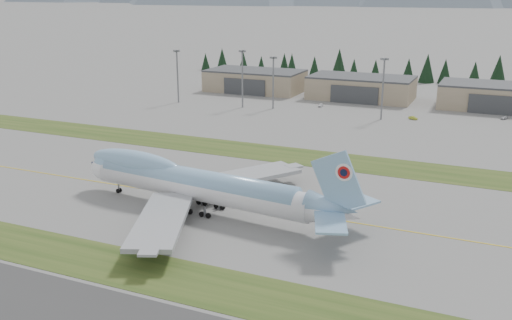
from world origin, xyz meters
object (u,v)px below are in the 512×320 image
at_px(boeing_747_freighter, 197,184).
at_px(hangar_right, 498,97).
at_px(service_vehicle_c, 504,119).
at_px(hangar_left, 255,81).
at_px(service_vehicle_b, 413,119).
at_px(hangar_center, 361,88).
at_px(service_vehicle_a, 321,107).

xyz_separation_m(boeing_747_freighter, hangar_right, (60.91, 157.02, -1.07)).
distance_m(hangar_right, service_vehicle_c, 22.30).
relative_size(boeing_747_freighter, service_vehicle_c, 18.36).
distance_m(hangar_left, service_vehicle_c, 120.65).
bearing_deg(service_vehicle_c, hangar_right, 124.03).
bearing_deg(service_vehicle_b, hangar_left, 95.05).
relative_size(hangar_right, service_vehicle_b, 12.69).
xyz_separation_m(hangar_right, service_vehicle_c, (3.63, -21.34, -5.39)).
distance_m(boeing_747_freighter, service_vehicle_b, 124.77).
xyz_separation_m(service_vehicle_b, service_vehicle_c, (33.55, 14.99, 0.00)).
distance_m(boeing_747_freighter, hangar_left, 166.08).
relative_size(hangar_right, service_vehicle_c, 11.83).
relative_size(hangar_left, service_vehicle_c, 11.83).
xyz_separation_m(hangar_center, service_vehicle_b, (30.08, -36.33, -5.39)).
relative_size(service_vehicle_a, service_vehicle_b, 1.04).
xyz_separation_m(service_vehicle_a, service_vehicle_b, (41.76, -10.26, 0.00)).
height_order(hangar_right, service_vehicle_b, hangar_right).
height_order(boeing_747_freighter, hangar_right, boeing_747_freighter).
bearing_deg(hangar_center, service_vehicle_c, -18.54).
bearing_deg(boeing_747_freighter, service_vehicle_c, 70.46).
xyz_separation_m(hangar_left, hangar_center, (55.00, 0.00, 0.00)).
height_order(hangar_right, service_vehicle_a, hangar_right).
bearing_deg(service_vehicle_c, hangar_center, -174.16).
xyz_separation_m(hangar_left, service_vehicle_b, (85.08, -36.33, -5.39)).
distance_m(boeing_747_freighter, hangar_center, 157.03).
distance_m(boeing_747_freighter, service_vehicle_c, 150.39).
distance_m(hangar_center, service_vehicle_c, 67.33).
height_order(service_vehicle_a, service_vehicle_b, service_vehicle_a).
bearing_deg(hangar_left, boeing_747_freighter, -70.99).
bearing_deg(service_vehicle_c, boeing_747_freighter, -91.06).
xyz_separation_m(boeing_747_freighter, hangar_left, (-54.09, 157.02, -1.07)).
height_order(hangar_center, service_vehicle_a, hangar_center).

